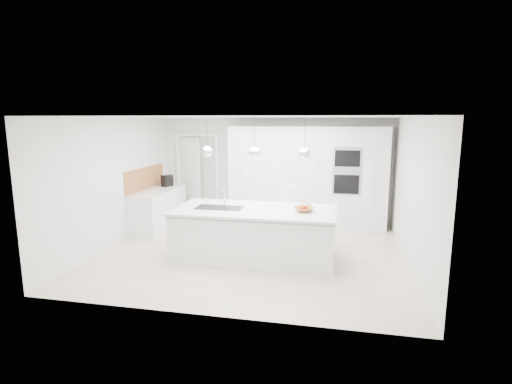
% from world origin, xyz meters
% --- Properties ---
extents(floor, '(5.50, 5.50, 0.00)m').
position_xyz_m(floor, '(0.00, 0.00, 0.00)').
color(floor, beige).
rests_on(floor, ground).
extents(wall_back, '(5.50, 0.00, 5.50)m').
position_xyz_m(wall_back, '(0.00, 2.50, 1.25)').
color(wall_back, silver).
rests_on(wall_back, ground).
extents(wall_left, '(0.00, 5.00, 5.00)m').
position_xyz_m(wall_left, '(-2.75, 0.00, 1.25)').
color(wall_left, silver).
rests_on(wall_left, ground).
extents(ceiling, '(5.50, 5.50, 0.00)m').
position_xyz_m(ceiling, '(0.00, 0.00, 2.50)').
color(ceiling, white).
rests_on(ceiling, wall_back).
extents(tall_cabinets, '(3.60, 0.60, 2.30)m').
position_xyz_m(tall_cabinets, '(0.80, 2.20, 1.15)').
color(tall_cabinets, white).
rests_on(tall_cabinets, floor).
extents(oven_stack, '(0.62, 0.04, 1.05)m').
position_xyz_m(oven_stack, '(1.70, 1.89, 1.35)').
color(oven_stack, '#A5A5A8').
rests_on(oven_stack, tall_cabinets).
extents(doorway_frame, '(1.11, 0.08, 2.13)m').
position_xyz_m(doorway_frame, '(-1.95, 2.47, 1.02)').
color(doorway_frame, white).
rests_on(doorway_frame, floor).
extents(hallway_door, '(0.76, 0.38, 2.00)m').
position_xyz_m(hallway_door, '(-2.20, 2.42, 1.00)').
color(hallway_door, white).
rests_on(hallway_door, floor).
extents(radiator, '(0.32, 0.04, 1.40)m').
position_xyz_m(radiator, '(-1.63, 2.46, 0.85)').
color(radiator, white).
rests_on(radiator, floor).
extents(left_base_cabinets, '(0.60, 1.80, 0.86)m').
position_xyz_m(left_base_cabinets, '(-2.45, 1.20, 0.43)').
color(left_base_cabinets, white).
rests_on(left_base_cabinets, floor).
extents(left_worktop, '(0.62, 1.82, 0.04)m').
position_xyz_m(left_worktop, '(-2.45, 1.20, 0.88)').
color(left_worktop, white).
rests_on(left_worktop, left_base_cabinets).
extents(oak_backsplash, '(0.02, 1.80, 0.50)m').
position_xyz_m(oak_backsplash, '(-2.74, 1.20, 1.15)').
color(oak_backsplash, '#AE6B37').
rests_on(oak_backsplash, wall_left).
extents(island_base, '(2.80, 1.20, 0.86)m').
position_xyz_m(island_base, '(0.10, -0.30, 0.43)').
color(island_base, white).
rests_on(island_base, floor).
extents(island_worktop, '(2.84, 1.40, 0.04)m').
position_xyz_m(island_worktop, '(0.10, -0.25, 0.88)').
color(island_worktop, white).
rests_on(island_worktop, island_base).
extents(island_sink, '(0.84, 0.44, 0.18)m').
position_xyz_m(island_sink, '(-0.55, -0.30, 0.82)').
color(island_sink, '#3F3F42').
rests_on(island_sink, island_worktop).
extents(island_tap, '(0.02, 0.02, 0.30)m').
position_xyz_m(island_tap, '(-0.50, -0.10, 1.05)').
color(island_tap, white).
rests_on(island_tap, island_worktop).
extents(pendant_left, '(0.20, 0.20, 0.20)m').
position_xyz_m(pendant_left, '(-0.75, -0.30, 1.90)').
color(pendant_left, white).
rests_on(pendant_left, ceiling).
extents(pendant_mid, '(0.20, 0.20, 0.20)m').
position_xyz_m(pendant_mid, '(0.10, -0.30, 1.90)').
color(pendant_mid, white).
rests_on(pendant_mid, ceiling).
extents(pendant_right, '(0.20, 0.20, 0.20)m').
position_xyz_m(pendant_right, '(0.95, -0.30, 1.90)').
color(pendant_right, white).
rests_on(pendant_right, ceiling).
extents(fruit_bowl, '(0.42, 0.42, 0.08)m').
position_xyz_m(fruit_bowl, '(0.97, -0.29, 0.94)').
color(fruit_bowl, '#AE6B37').
rests_on(fruit_bowl, island_worktop).
extents(espresso_machine, '(0.24, 0.29, 0.27)m').
position_xyz_m(espresso_machine, '(-2.43, 1.68, 1.03)').
color(espresso_machine, black).
rests_on(espresso_machine, left_worktop).
extents(bar_stool_left, '(0.49, 0.61, 1.19)m').
position_xyz_m(bar_stool_left, '(0.56, 0.54, 0.59)').
color(bar_stool_left, white).
rests_on(bar_stool_left, floor).
extents(bar_stool_right, '(0.38, 0.51, 1.08)m').
position_xyz_m(bar_stool_right, '(1.24, 0.69, 0.54)').
color(bar_stool_right, white).
rests_on(bar_stool_right, floor).
extents(apple_a, '(0.08, 0.08, 0.08)m').
position_xyz_m(apple_a, '(0.99, -0.32, 0.97)').
color(apple_a, '#A51A03').
rests_on(apple_a, fruit_bowl).
extents(apple_b, '(0.08, 0.08, 0.08)m').
position_xyz_m(apple_b, '(0.96, -0.32, 0.97)').
color(apple_b, '#A51A03').
rests_on(apple_b, fruit_bowl).
extents(banana_bunch, '(0.23, 0.17, 0.21)m').
position_xyz_m(banana_bunch, '(0.99, -0.31, 1.01)').
color(banana_bunch, gold).
rests_on(banana_bunch, fruit_bowl).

